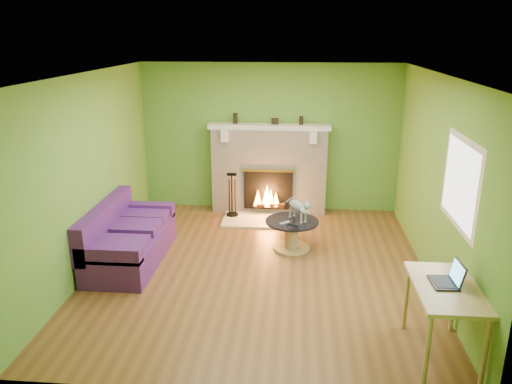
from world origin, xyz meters
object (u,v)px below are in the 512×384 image
coffee_table (292,232)px  cat (298,208)px  desk (446,295)px  sofa (127,239)px

coffee_table → cat: size_ratio=1.41×
desk → cat: 2.90m
sofa → coffee_table: size_ratio=2.33×
desk → cat: bearing=119.6°
sofa → desk: 4.26m
cat → sofa: bearing=159.5°
desk → sofa: bearing=153.8°
coffee_table → cat: 0.37m
desk → cat: (-1.43, 2.52, -0.06)m
sofa → cat: 2.48m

